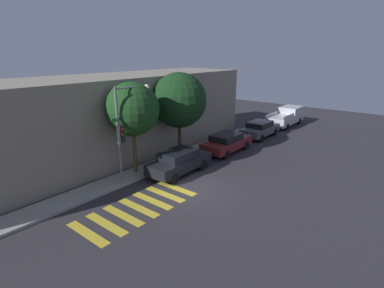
{
  "coord_description": "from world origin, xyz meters",
  "views": [
    {
      "loc": [
        -11.51,
        -9.34,
        7.19
      ],
      "look_at": [
        2.6,
        2.1,
        1.6
      ],
      "focal_mm": 28.0,
      "sensor_mm": 36.0,
      "label": 1
    }
  ],
  "objects_px": {
    "sedan_middle": "(227,142)",
    "pickup_truck": "(286,117)",
    "traffic_light_pole": "(126,122)",
    "tree_near_corner": "(132,109)",
    "sedan_far_end": "(260,129)",
    "sedan_near_corner": "(179,161)",
    "tree_midblock": "(179,100)"
  },
  "relations": [
    {
      "from": "sedan_middle",
      "to": "pickup_truck",
      "type": "distance_m",
      "value": 11.2
    },
    {
      "from": "traffic_light_pole",
      "to": "tree_near_corner",
      "type": "bearing_deg",
      "value": 34.16
    },
    {
      "from": "sedan_middle",
      "to": "sedan_far_end",
      "type": "distance_m",
      "value": 5.37
    },
    {
      "from": "sedan_near_corner",
      "to": "tree_midblock",
      "type": "distance_m",
      "value": 4.49
    },
    {
      "from": "sedan_far_end",
      "to": "tree_midblock",
      "type": "relative_size",
      "value": 0.73
    },
    {
      "from": "sedan_middle",
      "to": "tree_near_corner",
      "type": "relative_size",
      "value": 0.79
    },
    {
      "from": "sedan_near_corner",
      "to": "pickup_truck",
      "type": "xyz_separation_m",
      "value": [
        16.56,
        0.0,
        0.11
      ]
    },
    {
      "from": "sedan_near_corner",
      "to": "sedan_far_end",
      "type": "bearing_deg",
      "value": -0.0
    },
    {
      "from": "sedan_near_corner",
      "to": "sedan_far_end",
      "type": "distance_m",
      "value": 10.73
    },
    {
      "from": "sedan_middle",
      "to": "sedan_far_end",
      "type": "bearing_deg",
      "value": -0.0
    },
    {
      "from": "sedan_middle",
      "to": "sedan_far_end",
      "type": "xyz_separation_m",
      "value": [
        5.37,
        -0.0,
        -0.0
      ]
    },
    {
      "from": "traffic_light_pole",
      "to": "sedan_near_corner",
      "type": "xyz_separation_m",
      "value": [
        2.84,
        -1.27,
        -2.79
      ]
    },
    {
      "from": "pickup_truck",
      "to": "sedan_near_corner",
      "type": "bearing_deg",
      "value": -180.0
    },
    {
      "from": "sedan_far_end",
      "to": "tree_midblock",
      "type": "distance_m",
      "value": 9.25
    },
    {
      "from": "traffic_light_pole",
      "to": "tree_midblock",
      "type": "relative_size",
      "value": 0.93
    },
    {
      "from": "sedan_near_corner",
      "to": "tree_midblock",
      "type": "xyz_separation_m",
      "value": [
        2.32,
        2.0,
        3.28
      ]
    },
    {
      "from": "traffic_light_pole",
      "to": "sedan_far_end",
      "type": "distance_m",
      "value": 13.92
    },
    {
      "from": "traffic_light_pole",
      "to": "tree_midblock",
      "type": "xyz_separation_m",
      "value": [
        5.16,
        0.73,
        0.49
      ]
    },
    {
      "from": "sedan_near_corner",
      "to": "tree_near_corner",
      "type": "relative_size",
      "value": 0.78
    },
    {
      "from": "sedan_far_end",
      "to": "pickup_truck",
      "type": "height_order",
      "value": "pickup_truck"
    },
    {
      "from": "sedan_near_corner",
      "to": "pickup_truck",
      "type": "bearing_deg",
      "value": 0.0
    },
    {
      "from": "traffic_light_pole",
      "to": "sedan_middle",
      "type": "height_order",
      "value": "traffic_light_pole"
    },
    {
      "from": "traffic_light_pole",
      "to": "pickup_truck",
      "type": "bearing_deg",
      "value": -3.75
    },
    {
      "from": "sedan_middle",
      "to": "tree_near_corner",
      "type": "bearing_deg",
      "value": 164.31
    },
    {
      "from": "sedan_far_end",
      "to": "traffic_light_pole",
      "type": "bearing_deg",
      "value": 174.64
    },
    {
      "from": "traffic_light_pole",
      "to": "tree_midblock",
      "type": "height_order",
      "value": "tree_midblock"
    },
    {
      "from": "sedan_middle",
      "to": "sedan_far_end",
      "type": "relative_size",
      "value": 1.03
    },
    {
      "from": "tree_near_corner",
      "to": "sedan_middle",
      "type": "bearing_deg",
      "value": -15.69
    },
    {
      "from": "tree_midblock",
      "to": "sedan_far_end",
      "type": "bearing_deg",
      "value": -13.4
    },
    {
      "from": "sedan_middle",
      "to": "tree_near_corner",
      "type": "xyz_separation_m",
      "value": [
        -7.12,
        2.0,
        3.28
      ]
    },
    {
      "from": "sedan_middle",
      "to": "sedan_far_end",
      "type": "height_order",
      "value": "sedan_middle"
    },
    {
      "from": "tree_near_corner",
      "to": "tree_midblock",
      "type": "distance_m",
      "value": 4.09
    }
  ]
}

